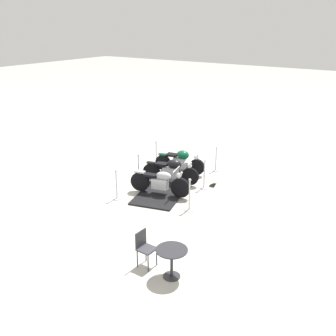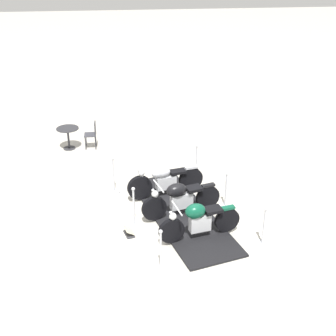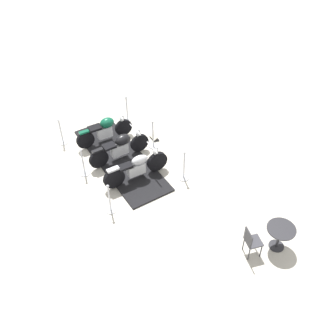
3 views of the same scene
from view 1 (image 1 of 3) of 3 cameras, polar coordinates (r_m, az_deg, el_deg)
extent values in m
plane|color=beige|center=(14.92, 0.36, -2.23)|extent=(80.00, 80.00, 0.00)
cube|color=black|center=(14.91, 0.36, -2.13)|extent=(2.57, 4.67, 0.05)
cylinder|color=black|center=(13.54, 1.82, -2.85)|extent=(0.70, 0.29, 0.69)
cylinder|color=black|center=(14.07, -4.02, -1.96)|extent=(0.70, 0.29, 0.69)
cube|color=silver|center=(13.78, -1.16, -2.27)|extent=(0.61, 0.36, 0.38)
ellipsoid|color=#B7BAC1|center=(13.61, -0.62, -1.14)|extent=(0.60, 0.41, 0.29)
cube|color=black|center=(13.81, -2.53, -1.03)|extent=(0.50, 0.36, 0.08)
cube|color=#B7BAC1|center=(13.94, -4.06, -0.53)|extent=(0.41, 0.24, 0.06)
cylinder|color=silver|center=(13.45, 1.51, -1.65)|extent=(0.31, 0.14, 0.59)
cylinder|color=silver|center=(13.35, 1.20, -0.20)|extent=(0.18, 0.65, 0.04)
sphere|color=silver|center=(13.39, 1.60, -1.05)|extent=(0.18, 0.18, 0.18)
cylinder|color=black|center=(14.57, 3.19, -1.21)|extent=(0.66, 0.28, 0.66)
cylinder|color=black|center=(15.02, -2.38, -0.52)|extent=(0.66, 0.28, 0.66)
cube|color=silver|center=(14.76, 0.36, -0.67)|extent=(0.62, 0.34, 0.40)
ellipsoid|color=black|center=(14.59, 0.91, 0.55)|extent=(0.62, 0.48, 0.35)
cube|color=black|center=(14.76, -0.92, 0.57)|extent=(0.47, 0.41, 0.08)
cube|color=black|center=(14.89, -2.40, 0.77)|extent=(0.38, 0.22, 0.06)
cylinder|color=silver|center=(14.48, 2.97, -0.16)|extent=(0.26, 0.13, 0.56)
cylinder|color=silver|center=(14.38, 2.75, 1.13)|extent=(0.22, 0.68, 0.04)
sphere|color=silver|center=(14.43, 3.12, 0.34)|extent=(0.18, 0.18, 0.18)
cylinder|color=black|center=(15.56, 4.17, 0.16)|extent=(0.64, 0.25, 0.63)
cylinder|color=black|center=(16.02, -0.73, 0.83)|extent=(0.64, 0.25, 0.63)
cube|color=silver|center=(15.75, 1.69, 0.72)|extent=(0.55, 0.31, 0.41)
ellipsoid|color=#0F5138|center=(15.60, 2.15, 1.90)|extent=(0.57, 0.46, 0.36)
cube|color=black|center=(15.76, 0.58, 1.91)|extent=(0.48, 0.41, 0.08)
cube|color=#0F5138|center=(15.91, -0.73, 1.99)|extent=(0.37, 0.21, 0.06)
cylinder|color=silver|center=(15.49, 3.97, 1.11)|extent=(0.26, 0.12, 0.54)
cylinder|color=silver|center=(15.40, 3.77, 2.29)|extent=(0.18, 0.66, 0.04)
sphere|color=silver|center=(15.44, 4.11, 1.54)|extent=(0.18, 0.18, 0.18)
cylinder|color=silver|center=(13.79, -7.33, -4.34)|extent=(0.31, 0.31, 0.03)
cylinder|color=silver|center=(13.59, -7.43, -2.46)|extent=(0.05, 0.05, 0.96)
sphere|color=silver|center=(13.40, -7.53, -0.43)|extent=(0.09, 0.09, 0.09)
cylinder|color=silver|center=(15.35, -4.22, -1.56)|extent=(0.33, 0.33, 0.03)
cylinder|color=silver|center=(15.18, -4.27, 0.10)|extent=(0.05, 0.05, 0.92)
sphere|color=silver|center=(15.01, -4.32, 1.88)|extent=(0.09, 0.09, 0.09)
cylinder|color=silver|center=(16.98, -1.70, 0.70)|extent=(0.31, 0.31, 0.03)
cylinder|color=silver|center=(16.83, -1.72, 2.19)|extent=(0.05, 0.05, 0.90)
sphere|color=silver|center=(16.68, -1.73, 3.77)|extent=(0.09, 0.09, 0.09)
cylinder|color=silver|center=(14.58, 5.18, -2.83)|extent=(0.33, 0.33, 0.03)
cylinder|color=silver|center=(14.39, 5.25, -0.97)|extent=(0.05, 0.05, 0.99)
sphere|color=silver|center=(14.20, 5.31, 1.03)|extent=(0.09, 0.09, 0.09)
cylinder|color=silver|center=(16.29, 6.84, -0.33)|extent=(0.31, 0.31, 0.03)
cylinder|color=silver|center=(16.12, 6.91, 1.26)|extent=(0.05, 0.05, 0.93)
sphere|color=silver|center=(15.97, 6.99, 2.95)|extent=(0.09, 0.09, 0.09)
cylinder|color=silver|center=(12.92, 3.08, -5.98)|extent=(0.36, 0.36, 0.03)
cylinder|color=silver|center=(12.70, 3.12, -3.93)|extent=(0.05, 0.05, 0.99)
sphere|color=silver|center=(12.49, 3.16, -1.71)|extent=(0.09, 0.09, 0.09)
cube|color=#333338|center=(14.84, 6.46, -2.44)|extent=(0.29, 0.42, 0.02)
cube|color=beige|center=(14.80, 6.48, -2.04)|extent=(0.29, 0.39, 0.14)
cylinder|color=#2D2D33|center=(9.85, 0.53, -15.30)|extent=(0.42, 0.42, 0.02)
cylinder|color=#2D2D33|center=(9.64, 0.53, -13.54)|extent=(0.07, 0.07, 0.70)
cylinder|color=#2D2D33|center=(9.44, 0.54, -11.70)|extent=(0.76, 0.76, 0.03)
cylinder|color=#2D2D33|center=(10.12, -1.65, -12.69)|extent=(0.03, 0.03, 0.47)
cylinder|color=#2D2D33|center=(9.90, -2.88, -13.55)|extent=(0.03, 0.03, 0.47)
cylinder|color=#2D2D33|center=(10.30, -3.19, -12.07)|extent=(0.03, 0.03, 0.47)
cylinder|color=#2D2D33|center=(10.08, -4.43, -12.90)|extent=(0.03, 0.03, 0.47)
cube|color=#3F3F47|center=(9.96, -3.06, -11.57)|extent=(0.41, 0.41, 0.04)
cube|color=#2D2D33|center=(9.94, -3.94, -10.09)|extent=(0.04, 0.40, 0.43)
camera|label=2|loc=(22.61, 20.02, 21.34)|focal=49.78mm
camera|label=3|loc=(9.74, -54.09, 31.06)|focal=41.99mm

